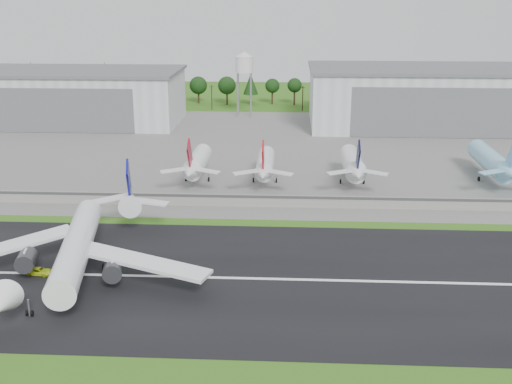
# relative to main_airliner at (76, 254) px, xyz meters

# --- Properties ---
(ground) EXTENTS (600.00, 600.00, 0.00)m
(ground) POSITION_rel_main_airliner_xyz_m (26.69, -9.57, -4.89)
(ground) COLOR #2E6818
(ground) RESTS_ON ground
(runway) EXTENTS (320.00, 60.00, 0.10)m
(runway) POSITION_rel_main_airliner_xyz_m (26.69, 0.43, -4.84)
(runway) COLOR black
(runway) RESTS_ON ground
(runway_centerline) EXTENTS (220.00, 1.00, 0.02)m
(runway_centerline) POSITION_rel_main_airliner_xyz_m (26.69, 0.43, -4.78)
(runway_centerline) COLOR white
(runway_centerline) RESTS_ON runway
(apron) EXTENTS (320.00, 150.00, 0.10)m
(apron) POSITION_rel_main_airliner_xyz_m (26.69, 110.43, -4.84)
(apron) COLOR slate
(apron) RESTS_ON ground
(blast_fence) EXTENTS (240.00, 0.61, 3.50)m
(blast_fence) POSITION_rel_main_airliner_xyz_m (26.69, 45.41, -3.09)
(blast_fence) COLOR gray
(blast_fence) RESTS_ON ground
(hangar_west) EXTENTS (97.00, 44.00, 23.20)m
(hangar_west) POSITION_rel_main_airliner_xyz_m (-53.31, 155.35, 6.74)
(hangar_west) COLOR silver
(hangar_west) RESTS_ON ground
(hangar_east) EXTENTS (102.00, 47.00, 25.20)m
(hangar_east) POSITION_rel_main_airliner_xyz_m (101.69, 155.35, 7.73)
(hangar_east) COLOR silver
(hangar_east) RESTS_ON ground
(water_tower) EXTENTS (8.40, 8.40, 29.40)m
(water_tower) POSITION_rel_main_airliner_xyz_m (21.69, 175.43, 19.66)
(water_tower) COLOR #99999E
(water_tower) RESTS_ON ground
(utility_poles) EXTENTS (230.00, 3.00, 12.00)m
(utility_poles) POSITION_rel_main_airliner_xyz_m (26.69, 190.43, -4.89)
(utility_poles) COLOR black
(utility_poles) RESTS_ON ground
(treeline) EXTENTS (320.00, 16.00, 22.00)m
(treeline) POSITION_rel_main_airliner_xyz_m (26.69, 205.43, -4.89)
(treeline) COLOR black
(treeline) RESTS_ON ground
(main_airliner) EXTENTS (56.31, 59.04, 18.17)m
(main_airliner) POSITION_rel_main_airliner_xyz_m (0.00, 0.00, 0.00)
(main_airliner) COLOR white
(main_airliner) RESTS_ON runway
(ground_vehicle) EXTENTS (5.53, 3.01, 1.47)m
(ground_vehicle) POSITION_rel_main_airliner_xyz_m (-7.98, -0.06, -4.06)
(ground_vehicle) COLOR #C4DD1A
(ground_vehicle) RESTS_ON runway
(parked_jet_red_a) EXTENTS (7.36, 31.29, 16.60)m
(parked_jet_red_a) POSITION_rel_main_airliner_xyz_m (14.88, 66.98, 1.20)
(parked_jet_red_a) COLOR white
(parked_jet_red_a) RESTS_ON ground
(parked_jet_red_b) EXTENTS (7.36, 31.29, 16.37)m
(parked_jet_red_b) POSITION_rel_main_airliner_xyz_m (35.51, 66.94, 0.99)
(parked_jet_red_b) COLOR white
(parked_jet_red_b) RESTS_ON ground
(parked_jet_navy) EXTENTS (7.36, 31.29, 16.81)m
(parked_jet_navy) POSITION_rel_main_airliner_xyz_m (61.83, 67.01, 1.40)
(parked_jet_navy) COLOR white
(parked_jet_navy) RESTS_ON ground
(parked_jet_skyblue) EXTENTS (7.36, 37.29, 16.95)m
(parked_jet_skyblue) POSITION_rel_main_airliner_xyz_m (104.25, 72.03, 1.49)
(parked_jet_skyblue) COLOR #85C6E5
(parked_jet_skyblue) RESTS_ON ground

